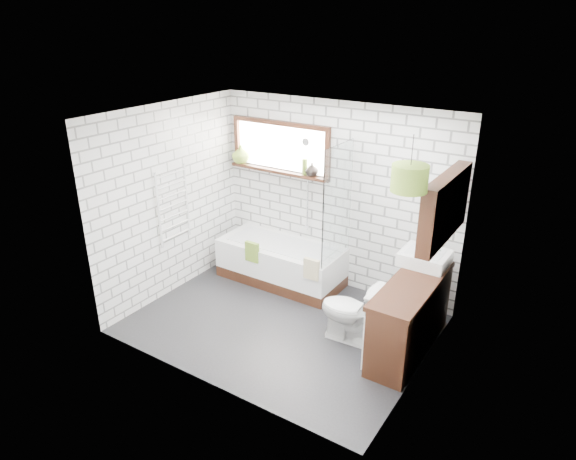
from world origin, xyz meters
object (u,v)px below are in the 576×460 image
Objects in this scene: vanity at (410,317)px; pendant at (410,178)px; bathtub at (281,262)px; toilet at (352,312)px; basin at (425,258)px.

pendant reaches higher than vanity.
toilet reaches higher than bathtub.
basin is 1.03m from toilet.
toilet is at bearing -27.21° from bathtub.
basin is (-0.06, 0.50, 0.49)m from vanity.
toilet is at bearing -128.60° from basin.
toilet is (-0.55, -0.68, -0.54)m from basin.
basin is at bearing 92.88° from pendant.
vanity is 0.64m from toilet.
vanity reaches higher than bathtub.
toilet is at bearing -163.09° from vanity.
basin is (2.02, -0.07, 0.63)m from bathtub.
bathtub is 2.16m from vanity.
bathtub is 2.11m from basin.
vanity is at bearing 87.95° from pendant.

